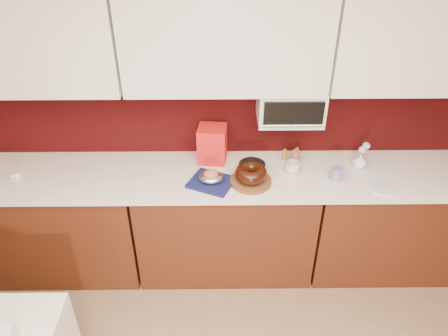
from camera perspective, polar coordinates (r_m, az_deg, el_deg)
ceiling at (r=0.68m, az=2.84°, el=16.26°), size 4.00×4.50×0.02m
wall_back at (r=3.24m, az=0.16°, el=7.47°), size 4.00×0.02×2.50m
base_cabinet_left at (r=3.68m, az=-21.21°, el=-6.86°), size 1.31×0.58×0.86m
base_cabinet_center at (r=3.44m, az=0.20°, el=-7.20°), size 1.31×0.58×0.86m
base_cabinet_right at (r=3.71m, az=21.43°, el=-6.57°), size 1.31×0.58×0.86m
countertop at (r=3.16m, az=0.22°, el=-1.08°), size 4.00×0.62×0.04m
upper_cabinet_left at (r=3.14m, az=-25.89°, el=15.08°), size 1.31×0.33×0.70m
upper_cabinet_center at (r=2.86m, az=0.22°, el=16.76°), size 1.31×0.33×0.70m
upper_cabinet_right at (r=3.17m, az=26.05°, el=15.21°), size 1.31×0.33×0.70m
toaster_oven at (r=3.09m, az=8.65°, el=8.28°), size 0.45×0.30×0.25m
toaster_oven_door at (r=2.95m, az=9.07°, el=6.92°), size 0.40×0.02×0.18m
toaster_oven_handle at (r=2.97m, az=8.99°, el=5.50°), size 0.42×0.02×0.02m
cake_base at (r=3.06m, az=3.51°, el=-1.73°), size 0.35×0.35×0.03m
bundt_cake at (r=3.02m, az=3.55°, el=-0.71°), size 0.25×0.25×0.09m
navy_towel at (r=3.05m, az=-1.66°, el=-1.87°), size 0.36×0.34×0.02m
foil_ham_nest at (r=3.03m, az=-1.67°, el=-1.20°), size 0.19×0.16×0.06m
roasted_ham at (r=3.01m, az=-1.68°, el=-0.81°), size 0.12×0.10×0.07m
pandoro_box at (r=3.23m, az=-1.53°, el=3.15°), size 0.22×0.21×0.28m
dark_pan at (r=3.21m, az=3.68°, el=0.27°), size 0.22×0.22×0.03m
coffee_mug at (r=3.18m, az=8.97°, el=0.19°), size 0.13×0.13×0.11m
blue_jar at (r=3.17m, az=14.47°, el=-0.74°), size 0.10×0.10×0.10m
flower_vase at (r=3.34m, az=17.37°, el=1.02°), size 0.10×0.10×0.12m
flower_pink at (r=3.30m, az=17.62°, el=2.27°), size 0.05×0.05×0.05m
flower_blue at (r=3.32m, az=18.08°, el=2.77°), size 0.06×0.06×0.06m
china_plate at (r=3.21m, az=20.04°, el=-2.36°), size 0.23×0.23×0.01m
amber_bottle at (r=3.31m, az=7.94°, el=1.69°), size 0.04×0.04×0.09m
paper_cup at (r=3.30m, az=9.32°, el=1.43°), size 0.08×0.08×0.10m
egg_left at (r=3.43m, az=-25.40°, el=-0.89°), size 0.06×0.06×0.04m
egg_right at (r=3.44m, az=-25.85°, el=-0.94°), size 0.05×0.04×0.04m
amber_bottle_tall at (r=3.34m, az=9.46°, el=1.89°), size 0.03×0.03×0.10m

